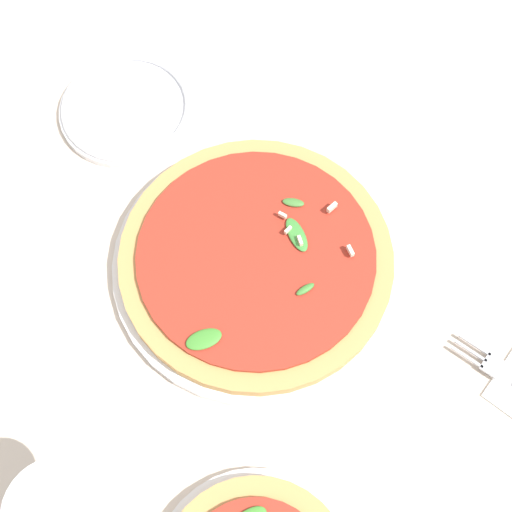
{
  "coord_description": "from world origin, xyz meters",
  "views": [
    {
      "loc": [
        -0.16,
        0.37,
        0.8
      ],
      "look_at": [
        -0.04,
        0.04,
        0.03
      ],
      "focal_mm": 50.0,
      "sensor_mm": 36.0,
      "label": 1
    }
  ],
  "objects": [
    {
      "name": "side_plate_white",
      "position": [
        0.21,
        -0.11,
        0.01
      ],
      "size": [
        0.18,
        0.18,
        0.02
      ],
      "color": "white",
      "rests_on": "ground_plane"
    },
    {
      "name": "ground_plane",
      "position": [
        0.0,
        0.0,
        0.0
      ],
      "size": [
        6.0,
        6.0,
        0.0
      ],
      "primitive_type": "plane",
      "color": "beige"
    },
    {
      "name": "pizza_arugula_main",
      "position": [
        -0.04,
        0.04,
        0.02
      ],
      "size": [
        0.35,
        0.35,
        0.05
      ],
      "color": "white",
      "rests_on": "ground_plane"
    }
  ]
}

